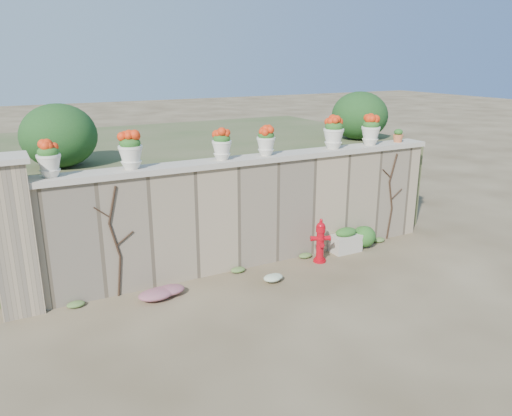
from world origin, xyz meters
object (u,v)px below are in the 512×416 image
terracotta_pot (398,136)px  fire_hydrant (320,241)px  urn_pot_0 (49,159)px  planter_box (346,241)px

terracotta_pot → fire_hydrant: bearing=-165.9°
urn_pot_0 → terracotta_pot: 7.01m
fire_hydrant → terracotta_pot: 3.01m
terracotta_pot → urn_pot_0: bearing=-180.0°
fire_hydrant → urn_pot_0: urn_pot_0 is taller
planter_box → urn_pot_0: (-5.43, 0.39, 2.14)m
urn_pot_0 → terracotta_pot: bearing=0.0°
urn_pot_0 → fire_hydrant: bearing=-7.2°
planter_box → urn_pot_0: bearing=175.6°
fire_hydrant → urn_pot_0: bearing=-164.8°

